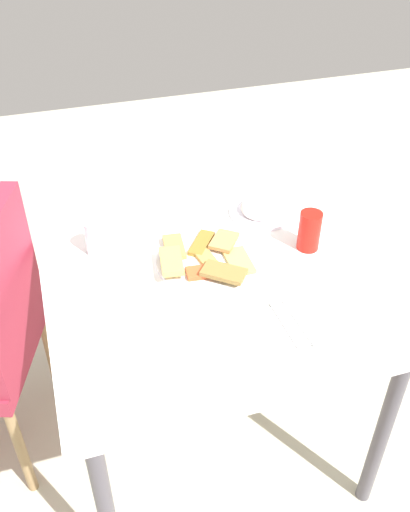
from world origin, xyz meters
TOP-DOWN VIEW (x-y plane):
  - ground_plane at (0.00, 0.00)m, footprint 6.00×6.00m
  - dining_table at (0.00, 0.00)m, footprint 1.01×0.91m
  - pide_platter at (0.01, -0.01)m, footprint 0.31×0.30m
  - salad_plate_greens at (0.20, -0.26)m, footprint 0.21×0.21m
  - soda_can at (-0.01, -0.32)m, footprint 0.08×0.08m
  - drinking_glass at (0.16, 0.28)m, footprint 0.07×0.07m
  - paper_napkin at (-0.30, -0.14)m, footprint 0.20×0.20m
  - fork at (-0.30, -0.16)m, footprint 0.18×0.02m
  - spoon at (-0.30, -0.13)m, footprint 0.17×0.02m

SIDE VIEW (x-z plane):
  - ground_plane at x=0.00m, z-range 0.00..0.00m
  - dining_table at x=0.00m, z-range 0.27..0.97m
  - paper_napkin at x=-0.30m, z-range 0.70..0.70m
  - fork at x=-0.30m, z-range 0.70..0.71m
  - spoon at x=-0.30m, z-range 0.70..0.71m
  - pide_platter at x=0.01m, z-range 0.69..0.74m
  - salad_plate_greens at x=0.20m, z-range 0.69..0.75m
  - drinking_glass at x=0.16m, z-range 0.70..0.81m
  - soda_can at x=-0.01m, z-range 0.70..0.82m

